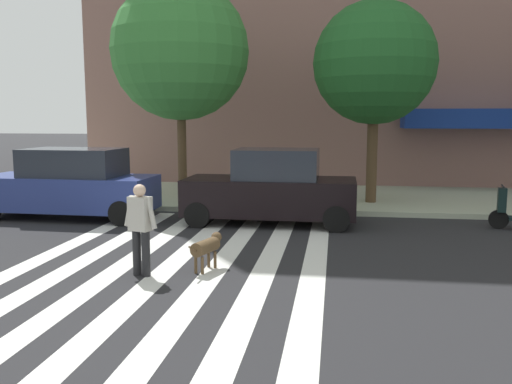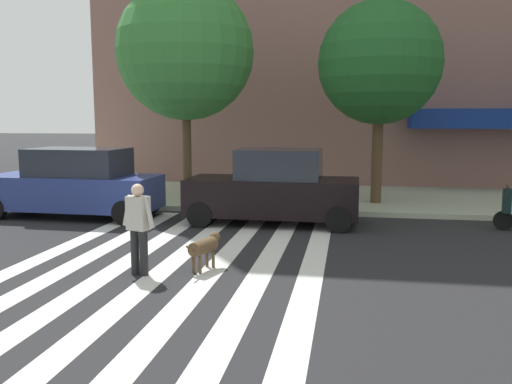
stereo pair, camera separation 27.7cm
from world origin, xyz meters
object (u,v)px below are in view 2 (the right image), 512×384
at_px(pedestrian_dog_walker, 138,224).
at_px(dog_on_leash, 205,246).
at_px(parked_car_third_in_line, 274,189).
at_px(street_tree_middle, 380,63).
at_px(street_tree_nearest, 185,51).
at_px(parked_car_behind_first, 75,184).

height_order(pedestrian_dog_walker, dog_on_leash, pedestrian_dog_walker).
relative_size(parked_car_third_in_line, dog_on_leash, 4.42).
bearing_deg(street_tree_middle, street_tree_nearest, -177.80).
bearing_deg(parked_car_behind_first, pedestrian_dog_walker, -52.16).
height_order(street_tree_nearest, dog_on_leash, street_tree_nearest).
distance_m(parked_car_behind_first, street_tree_middle, 9.65).
relative_size(parked_car_third_in_line, street_tree_middle, 0.73).
xyz_separation_m(parked_car_third_in_line, dog_on_leash, (-0.65, -4.55, -0.48)).
relative_size(street_tree_nearest, dog_on_leash, 6.81).
relative_size(parked_car_third_in_line, pedestrian_dog_walker, 2.74).
height_order(street_tree_nearest, pedestrian_dog_walker, street_tree_nearest).
bearing_deg(parked_car_third_in_line, street_tree_nearest, 138.13).
height_order(parked_car_third_in_line, pedestrian_dog_walker, parked_car_third_in_line).
height_order(street_tree_middle, dog_on_leash, street_tree_middle).
distance_m(parked_car_third_in_line, street_tree_middle, 5.47).
distance_m(parked_car_behind_first, parked_car_third_in_line, 5.65).
distance_m(parked_car_third_in_line, dog_on_leash, 4.62).
relative_size(street_tree_nearest, street_tree_middle, 1.12).
bearing_deg(parked_car_third_in_line, dog_on_leash, -98.15).
xyz_separation_m(parked_car_third_in_line, street_tree_middle, (2.77, 3.16, 3.50)).
bearing_deg(dog_on_leash, pedestrian_dog_walker, -154.27).
xyz_separation_m(parked_car_behind_first, dog_on_leash, (5.00, -4.55, -0.49)).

